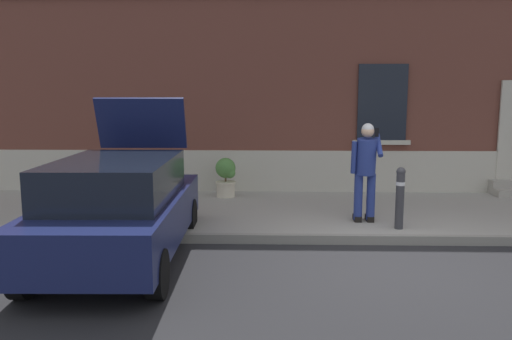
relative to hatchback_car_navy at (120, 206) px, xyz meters
name	(u,v)px	position (x,y,z in m)	size (l,w,h in m)	color
ground_plane	(391,264)	(3.88, -0.04, -0.80)	(80.00, 80.00, 0.00)	#232326
sidewalk	(358,213)	(3.88, 2.76, -0.72)	(24.00, 3.60, 0.15)	#99968E
curb_edge	(378,240)	(3.88, 0.90, -0.72)	(24.00, 0.12, 0.15)	gray
building_facade	(345,36)	(3.89, 5.24, 2.93)	(24.00, 1.52, 7.50)	brown
hatchback_car_navy	(120,206)	(0.00, 0.00, 0.00)	(1.86, 4.10, 2.34)	#161E4C
bollard_near_person	(400,196)	(4.32, 1.31, -0.09)	(0.15, 0.15, 1.04)	#333338
person_on_phone	(366,166)	(3.82, 1.73, 0.35)	(0.51, 0.48, 1.75)	navy
planter_charcoal	(130,174)	(-1.00, 4.13, -0.19)	(0.44, 0.44, 0.86)	#2D2D30
planter_cream	(226,176)	(1.19, 3.87, -0.19)	(0.44, 0.44, 0.86)	beige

